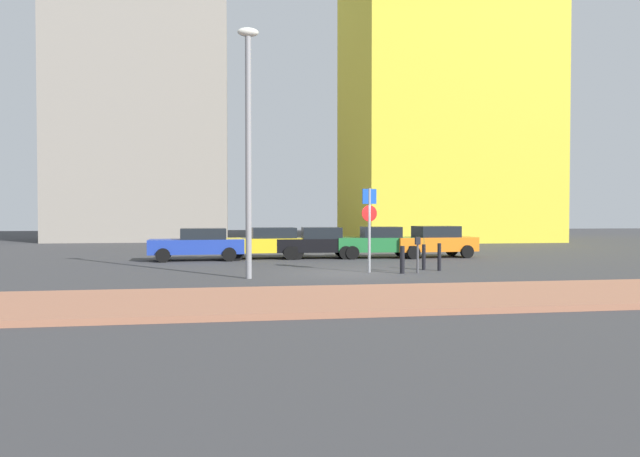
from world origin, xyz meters
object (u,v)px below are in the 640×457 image
parked_car_green (379,242)px  parking_meter (418,250)px  parked_car_blue (198,244)px  traffic_bollard_near (439,257)px  parked_car_orange (434,241)px  traffic_bollard_mid (424,257)px  parking_sign_post (369,219)px  street_lamp (248,134)px  traffic_bollard_far (402,260)px  parked_car_black (318,242)px  parked_car_yellow (267,242)px

parked_car_green → parking_meter: (-0.53, -7.43, 0.08)m
parked_car_blue → traffic_bollard_near: size_ratio=4.20×
parked_car_green → parked_car_orange: size_ratio=1.01×
parked_car_orange → traffic_bollard_mid: 6.77m
parked_car_blue → traffic_bollard_mid: size_ratio=4.45×
parked_car_orange → parking_sign_post: 8.52m
parking_sign_post → street_lamp: (-4.48, -1.35, 2.85)m
parked_car_orange → traffic_bollard_far: 8.36m
parked_car_black → street_lamp: (-3.65, -8.52, 4.03)m
parked_car_yellow → street_lamp: 9.60m
traffic_bollard_far → parking_meter: bearing=3.4°
traffic_bollard_near → parked_car_green: bearing=95.0°
parked_car_blue → traffic_bollard_far: (7.64, -7.26, -0.28)m
parked_car_black → traffic_bollard_far: parked_car_black is taller
street_lamp → traffic_bollard_far: (5.56, 0.77, -4.31)m
parked_car_blue → parking_meter: size_ratio=3.32×
parked_car_black → parking_sign_post: bearing=-83.5°
parked_car_orange → traffic_bollard_near: parked_car_orange is taller
traffic_bollard_near → traffic_bollard_mid: size_ratio=1.06×
parked_car_black → parked_car_green: parked_car_green is taller
parked_car_orange → parked_car_black: bearing=176.3°
parked_car_blue → traffic_bollard_far: bearing=-43.6°
parked_car_blue → traffic_bollard_near: parked_car_blue is taller
street_lamp → traffic_bollard_near: size_ratio=7.93×
street_lamp → traffic_bollard_near: bearing=12.0°
parked_car_yellow → parking_sign_post: size_ratio=1.36×
parked_car_blue → parked_car_green: (8.76, 0.21, 0.01)m
parked_car_black → parking_meter: parked_car_black is taller
parking_sign_post → parking_meter: 2.08m
traffic_bollard_mid → parked_car_yellow: bearing=129.9°
parking_meter → traffic_bollard_far: size_ratio=1.32×
traffic_bollard_mid → traffic_bollard_near: bearing=-39.9°
parked_car_blue → street_lamp: size_ratio=0.53×
parked_car_blue → parked_car_orange: 11.57m
parked_car_black → parked_car_yellow: bearing=177.3°
parked_car_blue → parked_car_black: (5.73, 0.49, 0.00)m
traffic_bollard_far → parked_car_blue: bearing=136.4°
parked_car_green → traffic_bollard_near: bearing=-85.0°
parking_sign_post → traffic_bollard_near: (2.79, 0.19, -1.44)m
parked_car_black → parking_meter: (2.50, -7.72, 0.08)m
parked_car_black → traffic_bollard_far: (1.91, -7.75, -0.28)m
parked_car_black → parked_car_orange: parked_car_orange is taller
parking_meter → street_lamp: (-6.15, -0.81, 3.94)m
parked_car_black → parked_car_green: bearing=-5.3°
parked_car_blue → parked_car_yellow: 3.31m
parked_car_yellow → parking_sign_post: parking_sign_post is taller
parked_car_orange → traffic_bollard_mid: bearing=-113.6°
parked_car_yellow → parked_car_black: (2.47, -0.12, -0.01)m
parked_car_green → parking_sign_post: size_ratio=1.37×
traffic_bollard_mid → traffic_bollard_far: 1.69m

